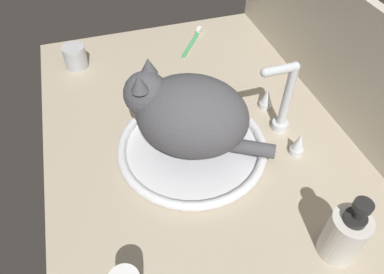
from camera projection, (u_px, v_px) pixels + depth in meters
The scene contains 8 objects.
countertop at pixel (194, 136), 87.21cm from camera, with size 102.51×70.64×3.00cm, color #B7A88E.
backsplash_wall at pixel (340, 61), 83.89cm from camera, with size 102.51×2.40×32.35cm, color beige.
sink_basin at pixel (192, 146), 81.71cm from camera, with size 34.78×34.78×2.11cm.
faucet at pixel (282, 106), 81.38cm from camera, with size 19.80×9.89×19.51cm.
cat at pixel (185, 114), 74.64cm from camera, with size 29.10×32.32×19.50cm.
metal_jar at pixel (75, 57), 102.18cm from camera, with size 6.56×6.56×6.67cm.
soap_pump_bottle at pixel (344, 235), 61.02cm from camera, with size 6.79×6.79×15.73cm.
toothbrush at pixel (192, 41), 112.92cm from camera, with size 14.30×10.72×1.70cm.
Camera 1 is at (57.00, -18.05, 64.99)cm, focal length 32.94 mm.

